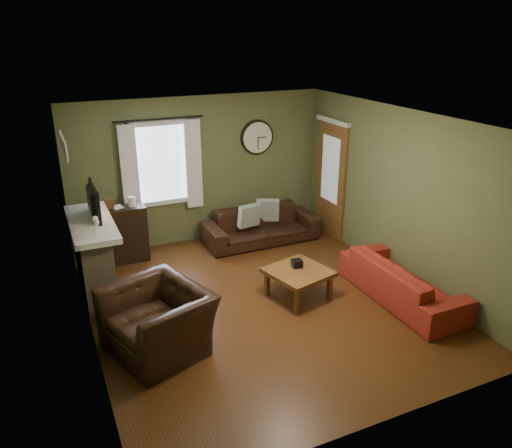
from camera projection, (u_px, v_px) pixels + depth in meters
name	position (u px, v px, depth m)	size (l,w,h in m)	color
floor	(261.00, 303.00, 7.14)	(4.60, 5.20, 0.00)	#492810
ceiling	(262.00, 120.00, 6.18)	(4.60, 5.20, 0.00)	white
wall_left	(82.00, 247.00, 5.78)	(0.00, 5.20, 2.60)	#576136
wall_right	(399.00, 195.00, 7.54)	(0.00, 5.20, 2.60)	#576136
wall_back	(200.00, 170.00, 8.86)	(4.60, 0.00, 2.60)	#576136
wall_front	(384.00, 313.00, 4.45)	(4.60, 0.00, 2.60)	#576136
fireplace	(94.00, 262.00, 7.11)	(0.40, 1.40, 1.10)	tan
firebox	(109.00, 275.00, 7.27)	(0.04, 0.60, 0.55)	black
mantel	(91.00, 224.00, 6.90)	(0.58, 1.60, 0.08)	white
tv	(89.00, 205.00, 6.95)	(0.60, 0.08, 0.35)	black
tv_screen	(95.00, 201.00, 6.96)	(0.02, 0.62, 0.36)	#994C3F
medallion_left	(66.00, 152.00, 6.11)	(0.28, 0.28, 0.03)	white
medallion_mid	(64.00, 146.00, 6.41)	(0.28, 0.28, 0.03)	white
medallion_right	(61.00, 141.00, 6.70)	(0.28, 0.28, 0.03)	white
window_pane	(161.00, 164.00, 8.50)	(1.00, 0.02, 1.30)	silver
curtain_rod	(159.00, 119.00, 8.13)	(0.03, 0.03, 1.50)	black
curtain_left	(130.00, 172.00, 8.22)	(0.28, 0.04, 1.55)	white
curtain_right	(194.00, 164.00, 8.64)	(0.28, 0.04, 1.55)	white
wall_clock	(257.00, 138.00, 9.05)	(0.64, 0.06, 0.64)	white
door	(331.00, 180.00, 9.18)	(0.05, 0.90, 2.10)	brown
bookshelf	(122.00, 235.00, 8.24)	(0.80, 0.34, 0.95)	black
book	(113.00, 208.00, 8.02)	(0.16, 0.21, 0.02)	brown
sofa_brown	(261.00, 226.00, 9.07)	(2.07, 0.81, 0.61)	black
pillow_left	(268.00, 210.00, 9.12)	(0.41, 0.12, 0.41)	gray
pillow_right	(249.00, 216.00, 8.85)	(0.41, 0.12, 0.41)	gray
sofa_red	(402.00, 281.00, 7.12)	(2.03, 0.79, 0.59)	maroon
armchair	(158.00, 320.00, 6.00)	(1.20, 1.05, 0.78)	black
coffee_table	(298.00, 283.00, 7.22)	(0.80, 0.80, 0.43)	brown
tissue_box	(297.00, 269.00, 7.25)	(0.14, 0.14, 0.11)	black
wine_glass_a	(97.00, 228.00, 6.37)	(0.07, 0.07, 0.21)	white
wine_glass_b	(96.00, 224.00, 6.49)	(0.07, 0.07, 0.21)	white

